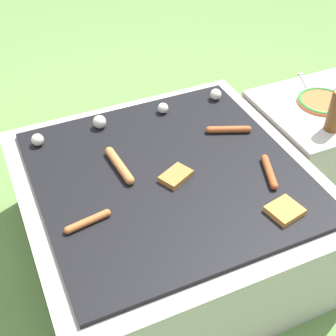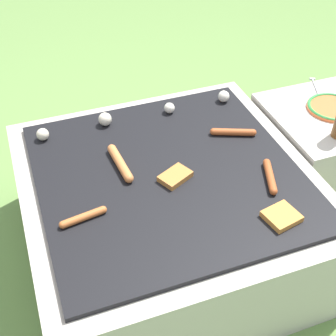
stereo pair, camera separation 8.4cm
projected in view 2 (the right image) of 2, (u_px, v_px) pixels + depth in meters
The scene contains 12 objects.
ground_plane at pixel (168, 247), 1.84m from camera, with size 14.00×14.00×0.00m, color #608442.
grill at pixel (168, 213), 1.72m from camera, with size 0.99×0.99×0.39m.
side_ledge at pixel (324, 150), 1.99m from camera, with size 0.50×0.47×0.39m.
sausage_front_center at pixel (83, 217), 1.42m from camera, with size 0.15×0.04×0.02m.
sausage_back_center at pixel (120, 163), 1.60m from camera, with size 0.04×0.21×0.03m.
sausage_mid_right at pixel (270, 176), 1.55m from camera, with size 0.08×0.16×0.03m.
sausage_front_left at pixel (233, 132), 1.74m from camera, with size 0.16×0.08×0.03m.
bread_slice_center at pixel (175, 176), 1.56m from camera, with size 0.13×0.11×0.02m.
bread_slice_right at pixel (282, 216), 1.42m from camera, with size 0.11×0.11×0.02m.
mushroom_row at pixel (135, 114), 1.81m from camera, with size 0.78×0.06×0.05m.
plate_colorful at pixel (332, 107), 1.87m from camera, with size 0.20×0.20×0.02m.
fork_utensil at pixel (316, 88), 2.00m from camera, with size 0.08×0.17×0.01m.
Camera 2 is at (-0.41, -1.12, 1.44)m, focal length 50.00 mm.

